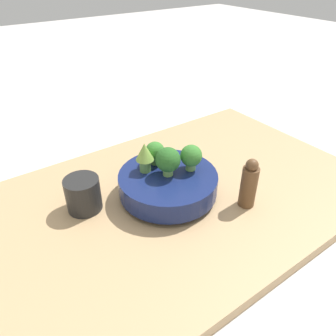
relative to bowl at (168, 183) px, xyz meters
name	(u,v)px	position (x,y,z in m)	size (l,w,h in m)	color
ground_plane	(158,211)	(0.04, 0.01, -0.07)	(6.00, 6.00, 0.00)	silver
table	(158,207)	(0.04, 0.01, -0.05)	(1.18, 0.67, 0.03)	tan
bowl	(168,183)	(0.00, 0.00, 0.00)	(0.26, 0.26, 0.07)	navy
romanesco_piece_near	(143,155)	(0.04, -0.05, 0.08)	(0.05, 0.05, 0.08)	#609347
broccoli_floret_center	(168,160)	(0.00, 0.00, 0.07)	(0.06, 0.06, 0.08)	#7AB256
broccoli_floret_front	(155,152)	(0.00, -0.06, 0.06)	(0.05, 0.05, 0.06)	#609347
broccoli_floret_left	(191,156)	(-0.06, 0.01, 0.07)	(0.06, 0.06, 0.07)	#7AB256
cup	(83,194)	(0.20, -0.08, 0.00)	(0.09, 0.09, 0.09)	black
pepper_mill	(249,184)	(-0.14, 0.15, 0.03)	(0.04, 0.04, 0.14)	brown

